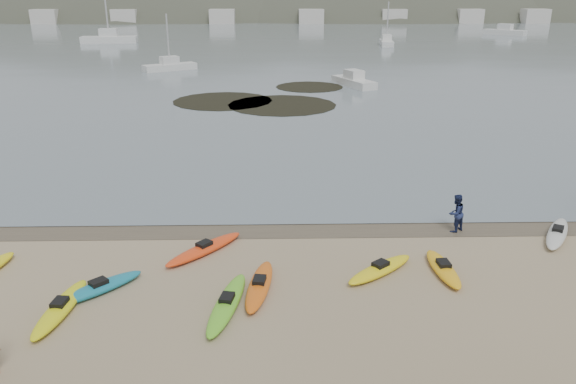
{
  "coord_description": "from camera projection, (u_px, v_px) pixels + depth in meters",
  "views": [
    {
      "loc": [
        -0.51,
        -22.0,
        9.5
      ],
      "look_at": [
        0.0,
        0.0,
        1.5
      ],
      "focal_mm": 35.0,
      "sensor_mm": 36.0,
      "label": 1
    }
  ],
  "objects": [
    {
      "name": "far_town",
      "position": [
        297.0,
        16.0,
        159.61
      ],
      "size": [
        199.0,
        5.0,
        4.0
      ],
      "color": "beige",
      "rests_on": "ground"
    },
    {
      "name": "ground",
      "position": [
        288.0,
        225.0,
        23.93
      ],
      "size": [
        600.0,
        600.0,
        0.0
      ],
      "primitive_type": "plane",
      "color": "tan",
      "rests_on": "ground"
    },
    {
      "name": "person_east",
      "position": [
        456.0,
        213.0,
        23.05
      ],
      "size": [
        0.99,
        0.95,
        1.61
      ],
      "primitive_type": "imported",
      "rotation": [
        0.0,
        0.0,
        3.74
      ],
      "color": "navy",
      "rests_on": "ground"
    },
    {
      "name": "wet_sand",
      "position": [
        288.0,
        228.0,
        23.64
      ],
      "size": [
        60.0,
        60.0,
        0.0
      ],
      "primitive_type": "plane",
      "color": "brown",
      "rests_on": "ground"
    },
    {
      "name": "water",
      "position": [
        275.0,
        7.0,
        305.8
      ],
      "size": [
        1200.0,
        1200.0,
        0.0
      ],
      "primitive_type": "plane",
      "color": "slate",
      "rests_on": "ground"
    },
    {
      "name": "kayaks",
      "position": [
        252.0,
        274.0,
        19.5
      ],
      "size": [
        23.74,
        8.76,
        0.34
      ],
      "color": "yellow",
      "rests_on": "ground"
    },
    {
      "name": "kelp_mats",
      "position": [
        267.0,
        99.0,
        50.92
      ],
      "size": [
        16.04,
        17.49,
        0.04
      ],
      "color": "black",
      "rests_on": "water"
    },
    {
      "name": "moored_boats",
      "position": [
        298.0,
        42.0,
        99.29
      ],
      "size": [
        89.44,
        74.02,
        1.39
      ],
      "color": "silver",
      "rests_on": "ground"
    },
    {
      "name": "far_hills",
      "position": [
        380.0,
        60.0,
        212.47
      ],
      "size": [
        550.0,
        135.0,
        80.0
      ],
      "color": "#384235",
      "rests_on": "ground"
    }
  ]
}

